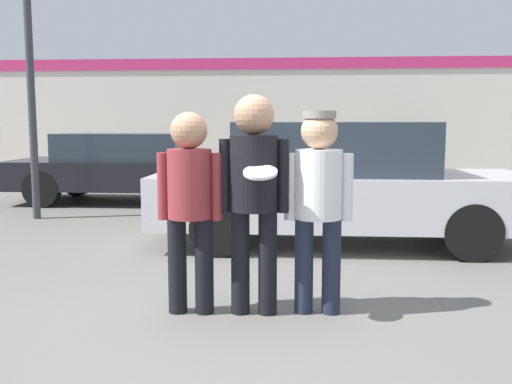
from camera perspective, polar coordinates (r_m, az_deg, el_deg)
The scene contains 8 objects.
ground_plane at distance 4.60m, azimuth -1.29°, elevation -12.54°, with size 56.00×56.00×0.00m, color #66635E.
storefront_building at distance 15.70m, azimuth 2.88°, elevation 7.40°, with size 24.00×0.22×3.27m.
person_left at distance 4.56m, azimuth -6.64°, elevation -0.37°, with size 0.52×0.35×1.62m.
person_middle_with_frisbee at distance 4.49m, azimuth -0.20°, elevation 0.90°, with size 0.55×0.58×1.75m.
person_right at distance 4.55m, azimuth 6.28°, elevation -0.13°, with size 0.54×0.37×1.63m.
parked_car_near at distance 7.25m, azimuth 8.09°, elevation 0.78°, with size 4.60×1.78×1.54m.
parked_car_far at distance 11.34m, azimuth -12.64°, elevation 2.50°, with size 4.48×1.91×1.33m.
shrub at distance 15.08m, azimuth 12.51°, elevation 3.25°, with size 1.21×1.21×1.21m.
Camera 1 is at (0.44, -4.32, 1.53)m, focal length 40.00 mm.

